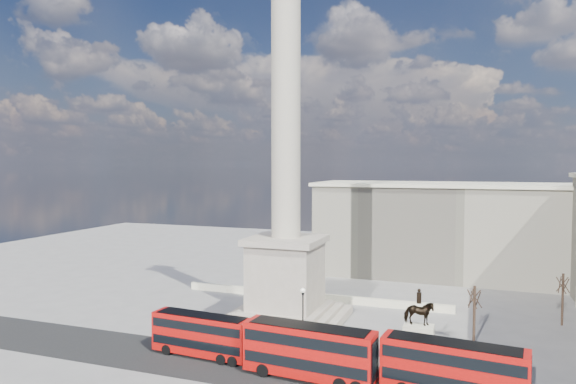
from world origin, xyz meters
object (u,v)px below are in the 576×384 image
(red_bus_a, at_px, (202,335))
(victorian_lamp, at_px, (303,311))
(nelsons_column, at_px, (286,220))
(pedestrian_walking, at_px, (395,345))
(equestrian_statue, at_px, (418,339))
(red_bus_b, at_px, (310,351))
(pedestrian_crossing, at_px, (390,348))
(red_bus_c, at_px, (454,369))

(red_bus_a, distance_m, victorian_lamp, 11.36)
(nelsons_column, height_order, pedestrian_walking, nelsons_column)
(victorian_lamp, distance_m, equestrian_statue, 12.94)
(nelsons_column, height_order, victorian_lamp, nelsons_column)
(nelsons_column, distance_m, red_bus_b, 20.27)
(red_bus_b, height_order, equestrian_statue, equestrian_statue)
(red_bus_b, relative_size, pedestrian_walking, 7.02)
(pedestrian_crossing, bearing_deg, nelsons_column, 48.60)
(victorian_lamp, xyz_separation_m, equestrian_statue, (12.73, -2.08, -1.02))
(equestrian_statue, bearing_deg, pedestrian_crossing, 153.29)
(red_bus_b, xyz_separation_m, victorian_lamp, (-3.64, 9.00, 1.01))
(victorian_lamp, bearing_deg, pedestrian_crossing, -3.37)
(red_bus_b, bearing_deg, victorian_lamp, 116.30)
(victorian_lamp, height_order, pedestrian_crossing, victorian_lamp)
(pedestrian_walking, bearing_deg, red_bus_b, -115.81)
(red_bus_c, bearing_deg, red_bus_a, -176.62)
(equestrian_statue, bearing_deg, pedestrian_walking, 138.89)
(red_bus_a, height_order, pedestrian_walking, red_bus_a)
(nelsons_column, distance_m, red_bus_a, 17.97)
(red_bus_a, distance_m, red_bus_b, 12.25)
(nelsons_column, bearing_deg, pedestrian_crossing, -26.58)
(red_bus_b, height_order, victorian_lamp, victorian_lamp)
(pedestrian_walking, bearing_deg, victorian_lamp, -169.41)
(nelsons_column, relative_size, equestrian_statue, 6.51)
(victorian_lamp, bearing_deg, red_bus_a, -138.94)
(red_bus_a, height_order, pedestrian_crossing, red_bus_a)
(red_bus_a, relative_size, victorian_lamp, 1.77)
(nelsons_column, xyz_separation_m, equestrian_statue, (17.14, -8.58, -10.29))
(red_bus_a, height_order, red_bus_c, red_bus_c)
(red_bus_a, distance_m, pedestrian_crossing, 19.55)
(equestrian_statue, distance_m, pedestrian_walking, 3.80)
(pedestrian_crossing, bearing_deg, red_bus_b, 129.22)
(victorian_lamp, relative_size, pedestrian_crossing, 3.75)
(red_bus_a, relative_size, equestrian_statue, 1.43)
(red_bus_c, xyz_separation_m, victorian_lamp, (-16.31, 8.62, 1.10))
(red_bus_b, bearing_deg, pedestrian_crossing, 58.33)
(nelsons_column, distance_m, pedestrian_walking, 19.94)
(nelsons_column, distance_m, red_bus_c, 27.67)
(nelsons_column, bearing_deg, pedestrian_walking, -23.54)
(nelsons_column, relative_size, pedestrian_crossing, 30.21)
(equestrian_statue, bearing_deg, red_bus_c, -61.32)
(red_bus_b, bearing_deg, red_bus_a, 176.82)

